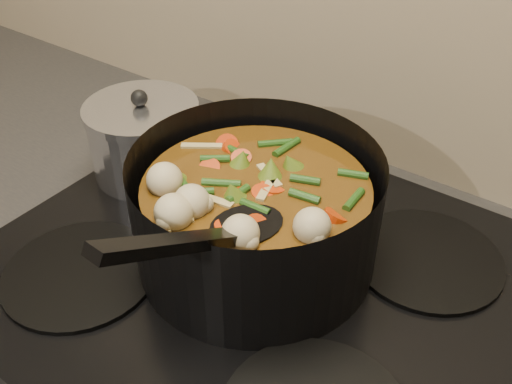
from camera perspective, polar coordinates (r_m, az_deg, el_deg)
The scene contains 3 objects.
stovetop at distance 0.69m, azimuth 0.01°, elevation -8.04°, with size 0.62×0.54×0.03m.
stockpot at distance 0.65m, azimuth -0.01°, elevation -2.28°, with size 0.34×0.41×0.21m.
saucepan at distance 0.82m, azimuth -11.06°, elevation 5.23°, with size 0.16×0.16×0.13m.
Camera 1 is at (0.28, 1.54, 1.41)m, focal length 40.00 mm.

